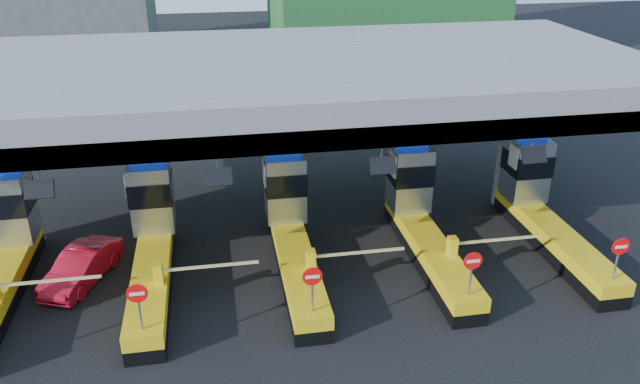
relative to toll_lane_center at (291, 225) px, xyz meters
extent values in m
plane|color=black|center=(0.00, -0.28, -1.40)|extent=(120.00, 120.00, 0.00)
cube|color=slate|center=(0.00, 2.72, 4.85)|extent=(28.00, 12.00, 1.50)
cube|color=#4C4C49|center=(0.00, -2.98, 4.45)|extent=(28.00, 0.60, 0.70)
cube|color=slate|center=(-10.00, 2.72, 1.35)|extent=(1.00, 1.00, 5.50)
cube|color=slate|center=(0.00, 2.72, 1.35)|extent=(1.00, 1.00, 5.50)
cube|color=slate|center=(10.00, 2.72, 1.35)|extent=(1.00, 1.00, 5.50)
cylinder|color=slate|center=(-7.50, -2.98, 3.85)|extent=(0.06, 0.06, 0.50)
cube|color=black|center=(-7.50, -3.18, 3.50)|extent=(0.80, 0.38, 0.54)
cylinder|color=slate|center=(-2.50, -2.98, 3.85)|extent=(0.06, 0.06, 0.50)
cube|color=black|center=(-2.50, -3.18, 3.50)|extent=(0.80, 0.38, 0.54)
cylinder|color=slate|center=(2.50, -2.98, 3.85)|extent=(0.06, 0.06, 0.50)
cube|color=black|center=(2.50, -3.18, 3.50)|extent=(0.80, 0.38, 0.54)
cylinder|color=slate|center=(7.50, -2.98, 3.85)|extent=(0.06, 0.06, 0.50)
cube|color=black|center=(7.50, -3.18, 3.50)|extent=(0.80, 0.38, 0.54)
cube|color=black|center=(-10.00, -1.28, -1.15)|extent=(1.20, 8.00, 0.50)
cube|color=#9EA3A8|center=(-10.00, 1.52, 0.90)|extent=(1.50, 1.50, 2.60)
cube|color=black|center=(-10.00, 1.50, 1.20)|extent=(1.56, 1.56, 0.90)
cube|color=#0C2DBF|center=(-10.00, 1.52, 2.48)|extent=(1.30, 0.35, 0.55)
cube|color=white|center=(-8.00, -2.48, 0.05)|extent=(3.20, 0.08, 0.08)
cube|color=black|center=(-5.00, -1.28, -1.15)|extent=(1.20, 8.00, 0.50)
cube|color=#E5B70C|center=(-5.00, -1.28, -0.65)|extent=(1.20, 8.00, 0.50)
cube|color=#9EA3A8|center=(-5.00, 1.52, 0.90)|extent=(1.50, 1.50, 2.60)
cube|color=black|center=(-5.00, 1.50, 1.20)|extent=(1.56, 1.56, 0.90)
cube|color=#0C2DBF|center=(-5.00, 1.52, 2.48)|extent=(1.30, 0.35, 0.55)
cube|color=white|center=(-5.80, 1.22, 1.60)|extent=(0.06, 0.70, 0.90)
cylinder|color=slate|center=(-5.00, -4.88, 0.25)|extent=(0.07, 0.07, 1.30)
cylinder|color=red|center=(-5.00, -4.91, 0.85)|extent=(0.60, 0.04, 0.60)
cube|color=white|center=(-5.00, -4.93, 0.85)|extent=(0.42, 0.02, 0.10)
cube|color=#E5B70C|center=(-4.65, -2.48, -0.05)|extent=(0.30, 0.35, 0.70)
cube|color=white|center=(-3.00, -2.48, 0.05)|extent=(3.20, 0.08, 0.08)
cube|color=black|center=(0.00, -1.28, -1.15)|extent=(1.20, 8.00, 0.50)
cube|color=#E5B70C|center=(0.00, -1.28, -0.65)|extent=(1.20, 8.00, 0.50)
cube|color=#9EA3A8|center=(0.00, 1.52, 0.90)|extent=(1.50, 1.50, 2.60)
cube|color=black|center=(0.00, 1.50, 1.20)|extent=(1.56, 1.56, 0.90)
cube|color=#0C2DBF|center=(0.00, 1.52, 2.48)|extent=(1.30, 0.35, 0.55)
cube|color=white|center=(-0.80, 1.22, 1.60)|extent=(0.06, 0.70, 0.90)
cylinder|color=slate|center=(0.00, -4.88, 0.25)|extent=(0.07, 0.07, 1.30)
cylinder|color=red|center=(0.00, -4.91, 0.85)|extent=(0.60, 0.04, 0.60)
cube|color=white|center=(0.00, -4.93, 0.85)|extent=(0.42, 0.02, 0.10)
cube|color=#E5B70C|center=(0.35, -2.48, -0.05)|extent=(0.30, 0.35, 0.70)
cube|color=white|center=(2.00, -2.48, 0.05)|extent=(3.20, 0.08, 0.08)
cube|color=black|center=(5.00, -1.28, -1.15)|extent=(1.20, 8.00, 0.50)
cube|color=#E5B70C|center=(5.00, -1.28, -0.65)|extent=(1.20, 8.00, 0.50)
cube|color=#9EA3A8|center=(5.00, 1.52, 0.90)|extent=(1.50, 1.50, 2.60)
cube|color=black|center=(5.00, 1.50, 1.20)|extent=(1.56, 1.56, 0.90)
cube|color=#0C2DBF|center=(5.00, 1.52, 2.48)|extent=(1.30, 0.35, 0.55)
cube|color=white|center=(4.20, 1.22, 1.60)|extent=(0.06, 0.70, 0.90)
cylinder|color=slate|center=(5.00, -4.88, 0.25)|extent=(0.07, 0.07, 1.30)
cylinder|color=red|center=(5.00, -4.91, 0.85)|extent=(0.60, 0.04, 0.60)
cube|color=white|center=(5.00, -4.93, 0.85)|extent=(0.42, 0.02, 0.10)
cube|color=#E5B70C|center=(5.35, -2.48, -0.05)|extent=(0.30, 0.35, 0.70)
cube|color=white|center=(7.00, -2.48, 0.05)|extent=(3.20, 0.08, 0.08)
cube|color=black|center=(10.00, -1.28, -1.15)|extent=(1.20, 8.00, 0.50)
cube|color=#E5B70C|center=(10.00, -1.28, -0.65)|extent=(1.20, 8.00, 0.50)
cube|color=#9EA3A8|center=(10.00, 1.52, 0.90)|extent=(1.50, 1.50, 2.60)
cube|color=black|center=(10.00, 1.50, 1.20)|extent=(1.56, 1.56, 0.90)
cube|color=#0C2DBF|center=(10.00, 1.52, 2.48)|extent=(1.30, 0.35, 0.55)
cube|color=white|center=(9.20, 1.22, 1.60)|extent=(0.06, 0.70, 0.90)
cylinder|color=slate|center=(10.00, -4.88, 0.25)|extent=(0.07, 0.07, 1.30)
cylinder|color=red|center=(10.00, -4.91, 0.85)|extent=(0.60, 0.04, 0.60)
cube|color=white|center=(10.00, -4.93, 0.85)|extent=(0.42, 0.02, 0.10)
cube|color=#E5B70C|center=(10.35, -2.48, -0.05)|extent=(0.30, 0.35, 0.70)
cube|color=white|center=(12.00, -2.48, 0.05)|extent=(3.20, 0.08, 0.08)
imported|color=#AB0D1F|center=(-7.48, -0.32, -0.79)|extent=(2.59, 3.89, 1.21)
camera|label=1|loc=(-2.51, -20.26, 10.82)|focal=35.00mm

